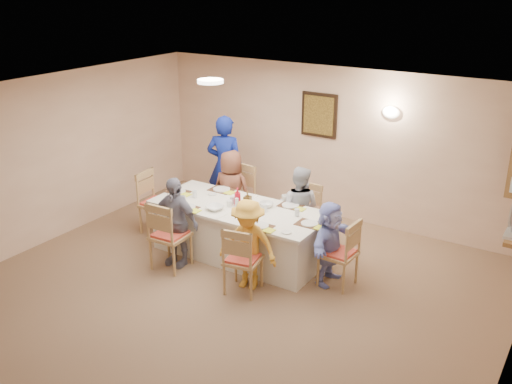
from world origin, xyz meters
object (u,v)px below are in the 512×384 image
Objects in this scene: dining_table at (239,231)px; diner_front_left at (175,222)px; chair_back_right at (303,216)px; chair_right_end at (338,252)px; chair_front_left at (170,234)px; caregiver at (225,166)px; condiment_ketchup at (237,197)px; chair_left_end at (157,202)px; chair_back_left at (236,197)px; chair_front_right at (243,258)px; diner_front_right at (248,245)px; diner_right_end at (330,243)px; diner_back_left at (231,191)px; diner_back_right at (299,208)px.

diner_front_left is (-0.60, -0.68, 0.26)m from dining_table.
chair_back_right is 1.01× the size of chair_right_end.
chair_front_left is (-1.20, -1.60, 0.03)m from chair_back_right.
condiment_ketchup is at bearing 116.00° from caregiver.
chair_left_end is 0.77× the size of diner_front_left.
chair_back_left is 1.09× the size of chair_back_right.
chair_front_right is at bearing -53.13° from dining_table.
caregiver reaches higher than diner_front_right.
diner_right_end reaches higher than condiment_ketchup.
diner_front_left is (-1.20, 0.12, 0.18)m from chair_front_right.
diner_front_right is (1.20, 0.12, 0.11)m from chair_front_left.
diner_back_left is (0.00, -0.12, 0.15)m from chair_back_left.
chair_right_end is 1.65m from condiment_ketchup.
chair_back_right is 1.01× the size of chair_front_right.
diner_right_end is 1.50m from condiment_ketchup.
chair_front_left is at bearing 86.95° from caregiver.
diner_right_end is 0.66× the size of caregiver.
chair_back_left is 1.21m from diner_back_right.
chair_left_end is 2.26m from diner_front_right.
diner_front_right reaches higher than diner_right_end.
chair_front_left reaches higher than chair_left_end.
chair_right_end is 2.26m from diner_front_left.
chair_back_left reaches higher than dining_table.
chair_front_left is 0.19m from diner_front_left.
chair_left_end is at bearing -178.52° from condiment_ketchup.
diner_front_left is (0.00, 0.12, 0.14)m from chair_front_left.
diner_right_end is (0.82, -0.80, 0.10)m from chair_back_right.
chair_front_right is at bearing 176.95° from chair_front_left.
chair_left_end is at bearing 91.90° from diner_right_end.
diner_back_left is at bearing 130.73° from condiment_ketchup.
chair_right_end is at bearing -12.97° from chair_back_left.
diner_front_left reaches higher than chair_left_end.
chair_front_left is at bearing -10.68° from chair_front_right.
dining_table is 0.93m from diner_front_right.
diner_back_left is 1.81m from diner_front_right.
diner_front_right is at bearing -112.44° from chair_left_end.
diner_front_left is 0.75× the size of caregiver.
dining_table is 2.08× the size of diner_front_right.
diner_back_right is (2.15, 0.68, 0.14)m from chair_left_end.
chair_front_right is (1.20, -1.60, -0.05)m from chair_back_left.
condiment_ketchup is at bearing -125.92° from chair_back_right.
caregiver is at bearing -54.50° from diner_back_left.
chair_back_right is at bearing -129.92° from chair_front_left.
chair_left_end is at bearing 180.00° from dining_table.
chair_front_right is 0.71× the size of diner_back_left.
diner_front_right is at bearing -43.52° from chair_back_left.
chair_back_left is 3.92× the size of condiment_ketchup.
chair_front_right is 0.94× the size of chair_left_end.
condiment_ketchup is (-1.60, 0.04, 0.42)m from chair_right_end.
diner_front_left reaches higher than chair_right_end.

